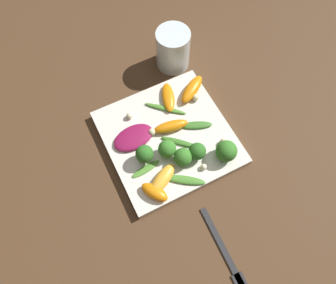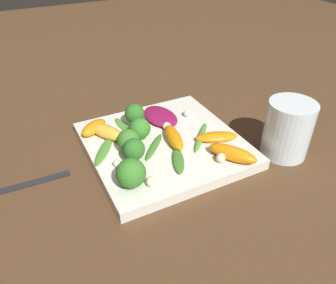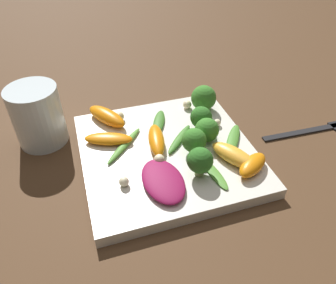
{
  "view_description": "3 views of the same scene",
  "coord_description": "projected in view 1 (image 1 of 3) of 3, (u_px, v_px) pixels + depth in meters",
  "views": [
    {
      "loc": [
        0.27,
        -0.14,
        0.63
      ],
      "look_at": [
        0.02,
        -0.01,
        0.03
      ],
      "focal_mm": 35.0,
      "sensor_mm": 36.0,
      "label": 1
    },
    {
      "loc": [
        0.2,
        0.42,
        0.34
      ],
      "look_at": [
        0.0,
        0.02,
        0.03
      ],
      "focal_mm": 35.0,
      "sensor_mm": 36.0,
      "label": 2
    },
    {
      "loc": [
        -0.11,
        -0.36,
        0.34
      ],
      "look_at": [
        0.0,
        0.0,
        0.03
      ],
      "focal_mm": 35.0,
      "sensor_mm": 36.0,
      "label": 3
    }
  ],
  "objects": [
    {
      "name": "broccoli_floret_0",
      "position": [
        167.0,
        149.0,
        0.65
      ],
      "size": [
        0.04,
        0.04,
        0.04
      ],
      "color": "#84AD5B",
      "rests_on": "plate"
    },
    {
      "name": "orange_segment_3",
      "position": [
        162.0,
        179.0,
        0.63
      ],
      "size": [
        0.06,
        0.08,
        0.02
      ],
      "color": "#FCAD33",
      "rests_on": "plate"
    },
    {
      "name": "orange_segment_2",
      "position": [
        171.0,
        126.0,
        0.68
      ],
      "size": [
        0.04,
        0.08,
        0.02
      ],
      "color": "orange",
      "rests_on": "plate"
    },
    {
      "name": "orange_segment_0",
      "position": [
        154.0,
        192.0,
        0.62
      ],
      "size": [
        0.06,
        0.05,
        0.02
      ],
      "color": "orange",
      "rests_on": "plate"
    },
    {
      "name": "ground_plane",
      "position": [
        168.0,
        140.0,
        0.7
      ],
      "size": [
        2.4,
        2.4,
        0.0
      ],
      "primitive_type": "plane",
      "color": "#4C331E"
    },
    {
      "name": "broccoli_floret_4",
      "position": [
        183.0,
        157.0,
        0.64
      ],
      "size": [
        0.04,
        0.04,
        0.04
      ],
      "color": "#7A9E51",
      "rests_on": "plate"
    },
    {
      "name": "radicchio_leaf_0",
      "position": [
        133.0,
        137.0,
        0.67
      ],
      "size": [
        0.06,
        0.09,
        0.01
      ],
      "color": "maroon",
      "rests_on": "plate"
    },
    {
      "name": "arugula_sprig_4",
      "position": [
        146.0,
        169.0,
        0.65
      ],
      "size": [
        0.02,
        0.06,
        0.0
      ],
      "color": "#518E33",
      "rests_on": "plate"
    },
    {
      "name": "macadamia_nut_0",
      "position": [
        195.0,
        97.0,
        0.71
      ],
      "size": [
        0.02,
        0.02,
        0.02
      ],
      "color": "beige",
      "rests_on": "plate"
    },
    {
      "name": "plate",
      "position": [
        168.0,
        138.0,
        0.69
      ],
      "size": [
        0.25,
        0.25,
        0.02
      ],
      "color": "silver",
      "rests_on": "ground_plane"
    },
    {
      "name": "orange_segment_4",
      "position": [
        168.0,
        97.0,
        0.71
      ],
      "size": [
        0.08,
        0.05,
        0.01
      ],
      "color": "orange",
      "rests_on": "plate"
    },
    {
      "name": "arugula_sprig_1",
      "position": [
        197.0,
        125.0,
        0.69
      ],
      "size": [
        0.04,
        0.07,
        0.01
      ],
      "color": "#3D7528",
      "rests_on": "plate"
    },
    {
      "name": "macadamia_nut_3",
      "position": [
        130.0,
        116.0,
        0.7
      ],
      "size": [
        0.01,
        0.01,
        0.01
      ],
      "color": "beige",
      "rests_on": "plate"
    },
    {
      "name": "fork",
      "position": [
        228.0,
        259.0,
        0.59
      ],
      "size": [
        0.17,
        0.02,
        0.01
      ],
      "color": "#262628",
      "rests_on": "ground_plane"
    },
    {
      "name": "macadamia_nut_1",
      "position": [
        224.0,
        142.0,
        0.67
      ],
      "size": [
        0.01,
        0.01,
        0.01
      ],
      "color": "beige",
      "rests_on": "plate"
    },
    {
      "name": "arugula_sprig_2",
      "position": [
        165.0,
        109.0,
        0.71
      ],
      "size": [
        0.07,
        0.08,
        0.01
      ],
      "color": "#518E33",
      "rests_on": "plate"
    },
    {
      "name": "broccoli_floret_3",
      "position": [
        197.0,
        151.0,
        0.64
      ],
      "size": [
        0.03,
        0.03,
        0.04
      ],
      "color": "#84AD5B",
      "rests_on": "plate"
    },
    {
      "name": "arugula_sprig_3",
      "position": [
        179.0,
        142.0,
        0.67
      ],
      "size": [
        0.06,
        0.06,
        0.01
      ],
      "color": "#3D7528",
      "rests_on": "plate"
    },
    {
      "name": "macadamia_nut_2",
      "position": [
        152.0,
        132.0,
        0.68
      ],
      "size": [
        0.02,
        0.02,
        0.02
      ],
      "color": "beige",
      "rests_on": "plate"
    },
    {
      "name": "macadamia_nut_4",
      "position": [
        204.0,
        167.0,
        0.65
      ],
      "size": [
        0.01,
        0.01,
        0.01
      ],
      "color": "beige",
      "rests_on": "plate"
    },
    {
      "name": "broccoli_floret_2",
      "position": [
        145.0,
        154.0,
        0.64
      ],
      "size": [
        0.04,
        0.04,
        0.04
      ],
      "color": "#7A9E51",
      "rests_on": "plate"
    },
    {
      "name": "arugula_sprig_0",
      "position": [
        185.0,
        180.0,
        0.64
      ],
      "size": [
        0.06,
        0.08,
        0.01
      ],
      "color": "#47842D",
      "rests_on": "plate"
    },
    {
      "name": "broccoli_floret_1",
      "position": [
        226.0,
        151.0,
        0.64
      ],
      "size": [
        0.04,
        0.04,
        0.04
      ],
      "color": "#84AD5B",
      "rests_on": "plate"
    },
    {
      "name": "drinking_glass",
      "position": [
        173.0,
        49.0,
        0.74
      ],
      "size": [
        0.08,
        0.08,
        0.1
      ],
      "color": "silver",
      "rests_on": "ground_plane"
    },
    {
      "name": "orange_segment_1",
      "position": [
        192.0,
        89.0,
        0.72
      ],
      "size": [
        0.07,
        0.08,
        0.02
      ],
      "color": "orange",
      "rests_on": "plate"
    }
  ]
}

